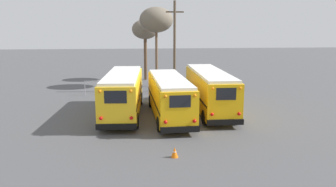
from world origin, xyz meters
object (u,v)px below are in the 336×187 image
Objects in this scene: school_bus_0 at (123,92)px; bare_tree_1 at (145,30)px; school_bus_1 at (169,96)px; school_bus_2 at (209,89)px; bare_tree_0 at (156,20)px; traffic_cone at (175,152)px; utility_pole at (175,45)px.

school_bus_0 is 1.30× the size of bare_tree_1.
bare_tree_1 is at bearing 93.55° from school_bus_1.
bare_tree_0 reaches higher than school_bus_2.
traffic_cone is at bearing -88.66° from bare_tree_1.
school_bus_1 is 3.79m from school_bus_2.
school_bus_1 is at bearing -99.05° from utility_pole.
traffic_cone is at bearing -93.93° from school_bus_1.
utility_pole is 8.79m from bare_tree_1.
bare_tree_1 is at bearing 101.54° from bare_tree_0.
school_bus_1 is 14.12m from bare_tree_0.
school_bus_2 is 1.15× the size of utility_pole.
school_bus_1 is 10.49m from utility_pole.
traffic_cone is (0.60, -25.75, -5.93)m from bare_tree_1.
school_bus_2 reaches higher than traffic_cone.
school_bus_2 is 17.62m from bare_tree_1.
school_bus_1 is at bearing -153.41° from school_bus_2.
bare_tree_0 is at bearing 118.26° from utility_pole.
utility_pole reaches higher than school_bus_1.
school_bus_1 is at bearing -16.75° from school_bus_0.
traffic_cone is at bearing -71.68° from school_bus_0.
school_bus_0 reaches higher than school_bus_2.
school_bus_2 is at bearing -77.54° from utility_pole.
school_bus_0 is 0.94× the size of school_bus_2.
school_bus_0 is 1.07× the size of utility_pole.
school_bus_1 is 1.04× the size of utility_pole.
utility_pole is 1.05× the size of bare_tree_0.
school_bus_2 is at bearing 26.59° from school_bus_1.
bare_tree_1 is at bearing 105.35° from school_bus_2.
school_bus_2 is 19.24× the size of traffic_cone.
school_bus_1 is at bearing 86.07° from traffic_cone.
utility_pole is at bearing 60.76° from school_bus_0.
school_bus_1 is 18.73m from bare_tree_1.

